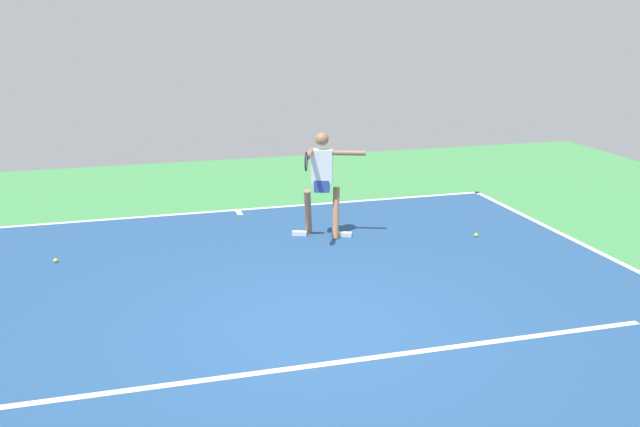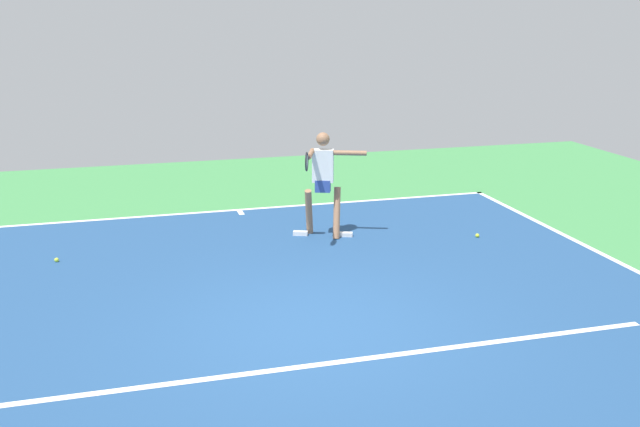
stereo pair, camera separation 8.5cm
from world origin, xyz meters
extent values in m
plane|color=#428E4C|center=(0.00, 0.00, 0.00)|extent=(20.63, 20.63, 0.00)
cube|color=navy|center=(0.00, 0.00, 0.00)|extent=(10.04, 11.13, 0.00)
cube|color=white|center=(0.00, -5.52, 0.00)|extent=(10.04, 0.10, 0.01)
cube|color=white|center=(0.00, 0.91, 0.00)|extent=(7.53, 0.10, 0.01)
cube|color=white|center=(0.00, -5.32, 0.00)|extent=(0.10, 0.30, 0.01)
cylinder|color=#9E7051|center=(-1.29, -3.44, 0.40)|extent=(0.24, 0.41, 0.84)
cube|color=white|center=(-1.43, -3.39, 0.04)|extent=(0.26, 0.18, 0.07)
cylinder|color=#9E7051|center=(-0.86, -3.60, 0.40)|extent=(0.24, 0.41, 0.84)
cube|color=white|center=(-0.72, -3.65, 0.04)|extent=(0.26, 0.18, 0.07)
cube|color=#2D4799|center=(-1.08, -3.52, 0.86)|extent=(0.30, 0.27, 0.20)
cube|color=white|center=(-1.08, -3.52, 1.19)|extent=(0.38, 0.29, 0.54)
sphere|color=#9E7051|center=(-1.08, -3.52, 1.63)|extent=(0.22, 0.22, 0.22)
cylinder|color=#9E7051|center=(-1.49, -3.37, 1.41)|extent=(0.53, 0.26, 0.08)
cylinder|color=#9E7051|center=(-0.82, -3.33, 1.44)|extent=(0.26, 0.53, 0.08)
cylinder|color=black|center=(-0.69, -2.98, 1.44)|extent=(0.11, 0.22, 0.03)
torus|color=black|center=(-0.60, -2.75, 1.44)|extent=(0.13, 0.28, 0.29)
cylinder|color=silver|center=(-0.60, -2.75, 1.44)|extent=(0.09, 0.23, 0.25)
sphere|color=#CCE033|center=(-3.51, -2.76, 0.03)|extent=(0.07, 0.07, 0.07)
sphere|color=#C6E53D|center=(3.11, -3.32, 0.03)|extent=(0.07, 0.07, 0.07)
camera|label=1|loc=(2.20, 7.80, 3.68)|focal=41.69mm
camera|label=2|loc=(2.12, 7.82, 3.68)|focal=41.69mm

